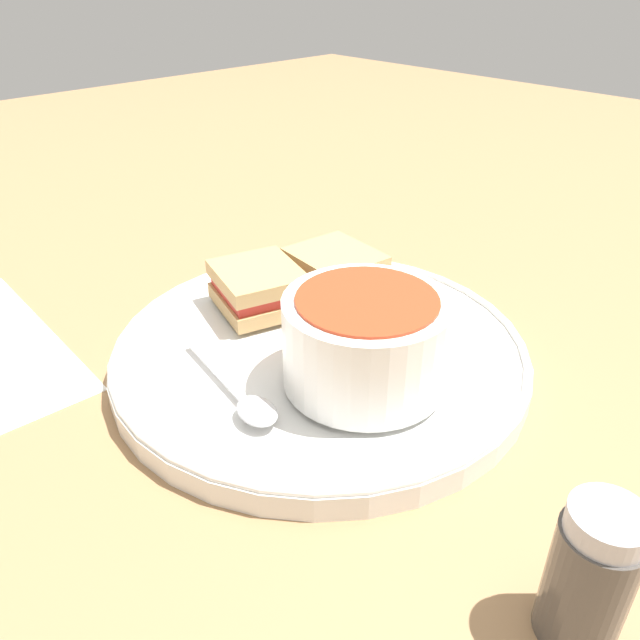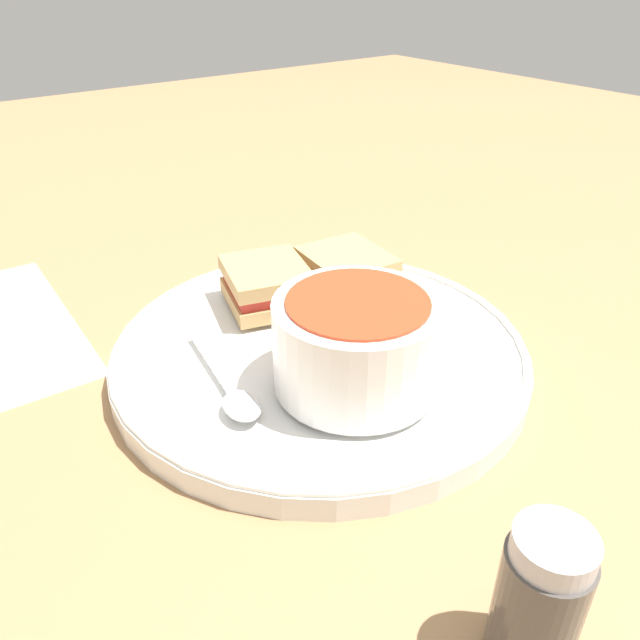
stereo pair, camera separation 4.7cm
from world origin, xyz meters
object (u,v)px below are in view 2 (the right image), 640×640
at_px(soup_bowl, 356,343).
at_px(sandwich_half_near, 346,271).
at_px(spoon, 236,398).
at_px(salt_shaker, 539,601).
at_px(sandwich_half_far, 267,284).

xyz_separation_m(soup_bowl, sandwich_half_near, (-0.11, 0.08, -0.02)).
relative_size(spoon, salt_shaker, 1.53).
relative_size(soup_bowl, sandwich_half_far, 1.27).
distance_m(spoon, sandwich_half_far, 0.14).
height_order(sandwich_half_near, sandwich_half_far, same).
bearing_deg(salt_shaker, spoon, -173.71).
bearing_deg(sandwich_half_near, soup_bowl, -36.54).
height_order(spoon, sandwich_half_far, sandwich_half_far).
distance_m(spoon, sandwich_half_near, 0.18).
height_order(soup_bowl, salt_shaker, soup_bowl).
xyz_separation_m(soup_bowl, salt_shaker, (0.19, -0.05, -0.02)).
bearing_deg(soup_bowl, spoon, -111.57).
relative_size(soup_bowl, spoon, 0.93).
bearing_deg(soup_bowl, salt_shaker, -15.86).
relative_size(sandwich_half_near, sandwich_half_far, 0.90).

